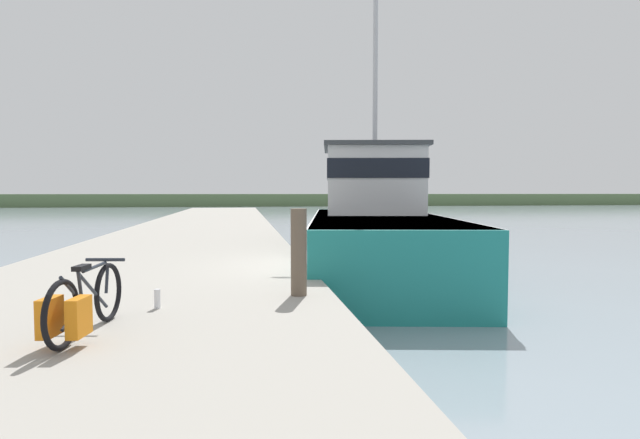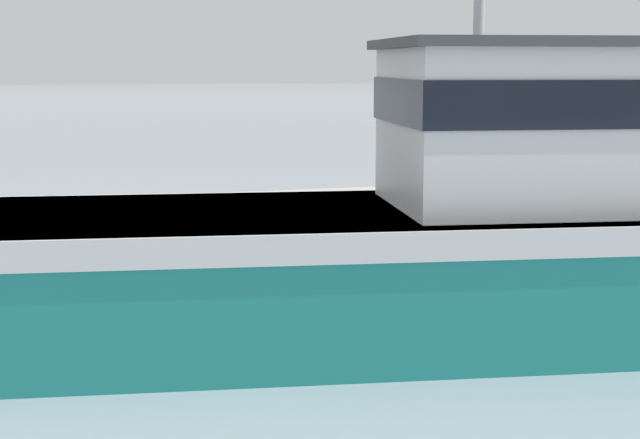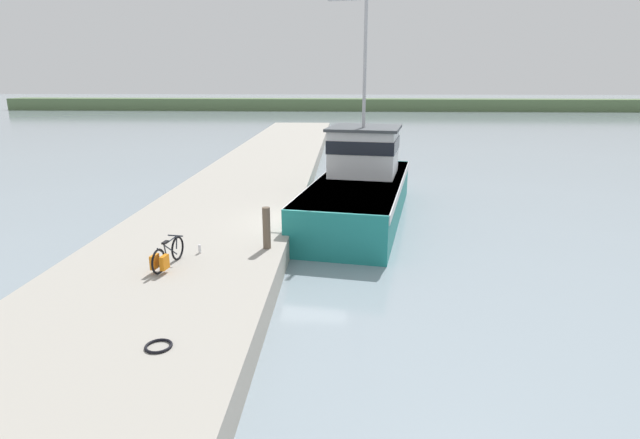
% 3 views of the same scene
% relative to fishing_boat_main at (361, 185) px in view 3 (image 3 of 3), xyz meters
% --- Properties ---
extents(ground_plane, '(320.00, 320.00, 0.00)m').
position_rel_fishing_boat_main_xyz_m(ground_plane, '(-1.82, -3.92, -1.33)').
color(ground_plane, '#84939E').
extents(dock_pier, '(6.14, 80.00, 0.81)m').
position_rel_fishing_boat_main_xyz_m(dock_pier, '(-5.55, -3.92, -0.93)').
color(dock_pier, '#A39E93').
rests_on(dock_pier, ground_plane).
extents(far_shoreline, '(180.00, 5.00, 2.05)m').
position_rel_fishing_boat_main_xyz_m(far_shoreline, '(28.18, 70.90, -0.31)').
color(far_shoreline, '#567047').
rests_on(far_shoreline, ground_plane).
extents(fishing_boat_main, '(5.27, 12.85, 10.40)m').
position_rel_fishing_boat_main_xyz_m(fishing_boat_main, '(0.00, 0.00, 0.00)').
color(fishing_boat_main, teal).
rests_on(fishing_boat_main, ground_plane).
extents(bicycle_touring, '(0.58, 1.73, 0.75)m').
position_rel_fishing_boat_main_xyz_m(bicycle_touring, '(-5.47, -8.60, -0.18)').
color(bicycle_touring, black).
rests_on(bicycle_touring, dock_pier).
extents(mooring_post, '(0.23, 0.23, 1.27)m').
position_rel_fishing_boat_main_xyz_m(mooring_post, '(-3.01, -6.81, 0.11)').
color(mooring_post, brown).
rests_on(mooring_post, dock_pier).
extents(hose_coil, '(0.52, 0.52, 0.05)m').
position_rel_fishing_boat_main_xyz_m(hose_coil, '(-4.20, -12.62, -0.49)').
color(hose_coil, black).
rests_on(hose_coil, dock_pier).
extents(water_bottle_by_bike, '(0.08, 0.08, 0.25)m').
position_rel_fishing_boat_main_xyz_m(water_bottle_by_bike, '(-4.91, -7.35, -0.40)').
color(water_bottle_by_bike, silver).
rests_on(water_bottle_by_bike, dock_pier).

